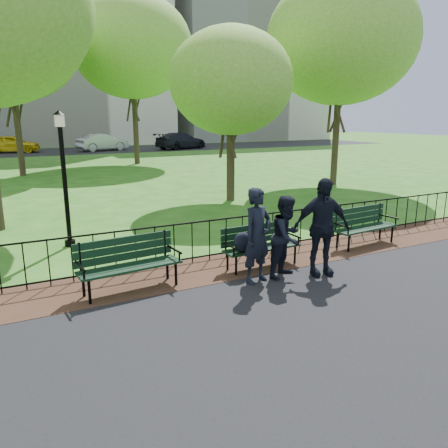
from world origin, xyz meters
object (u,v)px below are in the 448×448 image
tree_far_e (132,46)px  taxi (12,144)px  tree_mid_e (342,40)px  tree_far_c (8,40)px  tree_near_e (231,82)px  park_bench_left_a (128,258)px  park_bench_main (253,241)px  sedan_dark (181,141)px  person_mid (287,236)px  person_left (258,236)px  person_right (321,227)px  lamppost (64,174)px  park_bench_right_a (363,222)px  sedan_silver (103,142)px

tree_far_e → taxi: tree_far_e is taller
tree_far_e → tree_mid_e: bearing=-67.4°
tree_far_c → taxi: tree_far_c is taller
tree_near_e → tree_far_c: size_ratio=0.63×
park_bench_left_a → park_bench_main: bearing=-7.0°
sedan_dark → taxi: bearing=60.4°
tree_mid_e → person_mid: bearing=-135.3°
tree_far_c → person_mid: (3.55, -18.40, -5.80)m
person_left → person_mid: person_left is taller
park_bench_main → tree_far_e: tree_far_e is taller
person_mid → park_bench_left_a: bearing=140.8°
park_bench_left_a → tree_far_e: 22.63m
person_right → tree_near_e: bearing=89.2°
lamppost → tree_mid_e: bearing=20.8°
park_bench_right_a → taxi: bearing=95.7°
park_bench_right_a → tree_near_e: size_ratio=0.30×
park_bench_left_a → sedan_silver: (6.75, 32.64, 0.17)m
tree_near_e → tree_far_e: tree_far_e is taller
tree_near_e → taxi: 28.18m
tree_near_e → tree_mid_e: 6.44m
park_bench_left_a → person_mid: person_mid is taller
tree_far_e → person_mid: (-3.46, -21.45, -6.38)m
tree_mid_e → lamppost: bearing=-159.2°
park_bench_main → tree_far_e: bearing=77.7°
lamppost → tree_near_e: size_ratio=0.52×
tree_far_c → park_bench_left_a: bearing=-87.8°
tree_mid_e → sedan_dark: size_ratio=1.69×
person_right → sedan_silver: (3.24, 33.59, -0.20)m
park_bench_main → tree_near_e: size_ratio=0.28×
tree_far_e → tree_far_c: bearing=-156.4°
park_bench_right_a → person_mid: size_ratio=1.13×
person_left → person_right: 1.32m
tree_mid_e → sedan_silver: tree_mid_e is taller
tree_mid_e → person_mid: 13.46m
park_bench_main → park_bench_right_a: bearing=2.5°
sedan_silver → sedan_dark: bearing=-115.0°
person_left → person_mid: size_ratio=1.12×
tree_near_e → person_right: (-2.14, -7.62, -3.22)m
tree_mid_e → person_left: size_ratio=5.01×
park_bench_main → sedan_dark: bearing=68.4°
tree_near_e → tree_mid_e: (5.99, 1.27, 1.97)m
park_bench_right_a → taxi: 34.36m
tree_far_c → sedan_silver: 17.72m
park_bench_main → sedan_silver: sedan_silver is taller
tree_near_e → person_left: size_ratio=3.41×
tree_far_c → taxi: size_ratio=2.18×
lamppost → person_left: lamppost is taller
person_left → taxi: (-2.71, 34.69, -0.14)m
tree_far_e → person_mid: bearing=-99.2°
park_bench_main → lamppost: size_ratio=0.53×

